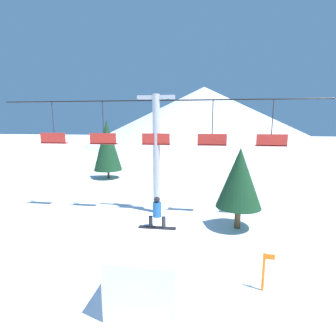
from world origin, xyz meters
The scene contains 8 objects.
ground_plane centered at (0.00, 0.00, 0.00)m, with size 220.00×220.00×0.00m, color white.
mountain_ridge centered at (0.00, 65.40, 7.65)m, with size 64.06×64.06×15.30m.
snow_ramp centered at (-1.02, 0.34, 0.98)m, with size 2.22×3.22×1.96m.
snowboarder centered at (-0.95, 1.56, 2.59)m, with size 1.48×0.34×1.27m.
chairlift centered at (-2.34, 8.79, 4.54)m, with size 21.01×0.48×7.80m.
pine_tree_near centered at (2.77, 6.81, 2.97)m, with size 2.56×2.56×4.68m.
pine_tree_far centered at (-9.59, 18.78, 3.58)m, with size 3.02×3.02×6.27m.
trail_marker centered at (3.05, 1.08, 0.78)m, with size 0.41×0.10×1.45m.
Camera 1 is at (0.86, -7.97, 6.07)m, focal length 28.00 mm.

